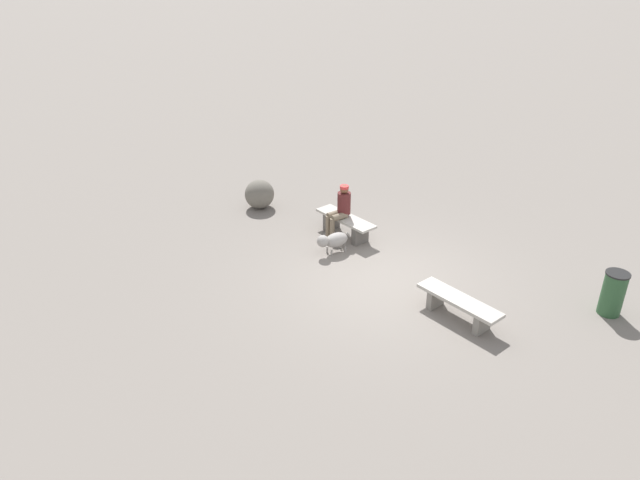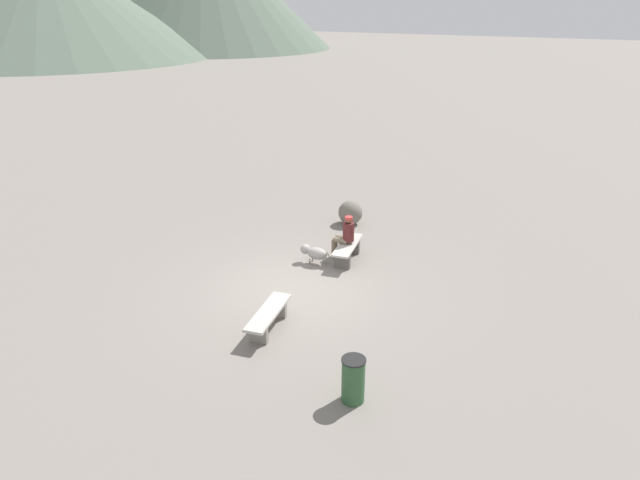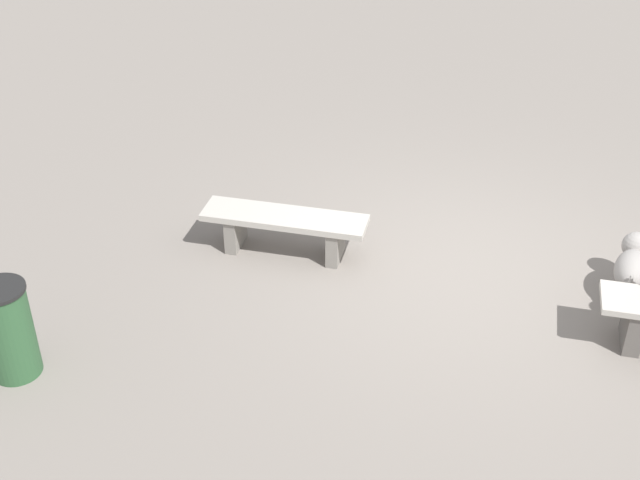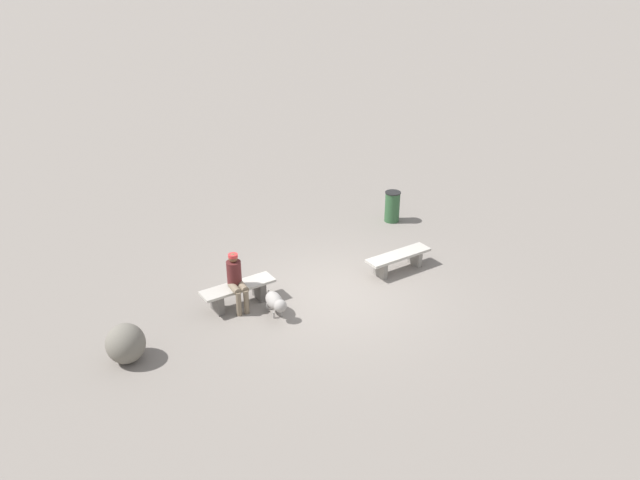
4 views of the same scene
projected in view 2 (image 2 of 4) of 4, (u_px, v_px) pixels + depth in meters
ground at (296, 291)px, 13.50m from camera, size 210.00×210.00×0.06m
bench_left at (268, 316)px, 11.76m from camera, size 1.71×0.71×0.43m
bench_right at (347, 249)px, 14.89m from camera, size 1.66×0.73×0.47m
seated_person at (345, 234)px, 14.82m from camera, size 0.35×0.60×1.24m
dog at (314, 253)px, 14.71m from camera, size 0.34×0.86×0.50m
trash_bin at (353, 380)px, 9.60m from camera, size 0.43×0.43×0.86m
boulder at (350, 213)px, 17.30m from camera, size 0.76×0.79×0.75m
distant_peak_1 at (50, 2)px, 64.71m from camera, size 36.90×36.90×12.35m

